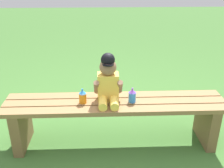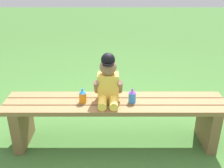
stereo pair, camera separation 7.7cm
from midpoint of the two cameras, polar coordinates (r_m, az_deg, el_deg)
The scene contains 5 objects.
ground_plane at distance 2.39m, azimuth 1.65°, elevation -12.45°, with size 16.00×16.00×0.00m, color #3D6B2D.
park_bench at distance 2.23m, azimuth 1.74°, elevation -6.50°, with size 1.83×0.36×0.41m.
child_figure at distance 2.11m, azimuth 0.26°, elevation 0.67°, with size 0.23×0.27×0.40m.
sippy_cup_left at distance 2.14m, azimuth -5.30°, elevation -2.55°, with size 0.06×0.06×0.12m.
sippy_cup_right at distance 2.14m, azimuth 5.48°, elevation -2.56°, with size 0.06×0.06×0.12m.
Camera 2 is at (-0.03, -1.91, 1.44)m, focal length 42.25 mm.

